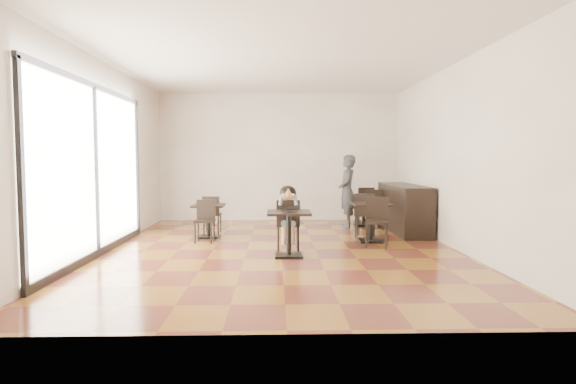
{
  "coord_description": "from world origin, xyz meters",
  "views": [
    {
      "loc": [
        -0.1,
        -8.18,
        1.57
      ],
      "look_at": [
        0.11,
        -0.1,
        1.0
      ],
      "focal_mm": 30.0,
      "sensor_mm": 36.0,
      "label": 1
    }
  ],
  "objects_px": {
    "chair_mid_a": "(365,215)",
    "child": "(288,218)",
    "child_chair": "(288,225)",
    "cafe_table_left": "(209,221)",
    "cafe_table_mid": "(370,222)",
    "chair_back_a": "(365,205)",
    "cafe_table_back": "(364,210)",
    "chair_mid_b": "(377,222)",
    "child_table": "(289,234)",
    "chair_left_b": "(205,221)",
    "chair_left_a": "(212,215)",
    "adult_patron": "(347,191)",
    "chair_back_b": "(375,210)"
  },
  "relations": [
    {
      "from": "child",
      "to": "adult_patron",
      "type": "distance_m",
      "value": 3.04
    },
    {
      "from": "chair_left_a",
      "to": "chair_left_b",
      "type": "relative_size",
      "value": 1.0
    },
    {
      "from": "child",
      "to": "chair_mid_b",
      "type": "relative_size",
      "value": 1.25
    },
    {
      "from": "cafe_table_left",
      "to": "chair_left_a",
      "type": "height_order",
      "value": "chair_left_a"
    },
    {
      "from": "child",
      "to": "cafe_table_mid",
      "type": "distance_m",
      "value": 1.77
    },
    {
      "from": "child",
      "to": "cafe_table_left",
      "type": "distance_m",
      "value": 2.06
    },
    {
      "from": "chair_mid_a",
      "to": "child",
      "type": "bearing_deg",
      "value": 56.12
    },
    {
      "from": "child_table",
      "to": "chair_back_b",
      "type": "distance_m",
      "value": 3.59
    },
    {
      "from": "adult_patron",
      "to": "chair_mid_a",
      "type": "xyz_separation_m",
      "value": [
        0.16,
        -1.34,
        -0.38
      ]
    },
    {
      "from": "chair_back_a",
      "to": "adult_patron",
      "type": "bearing_deg",
      "value": 61.1
    },
    {
      "from": "child_table",
      "to": "cafe_table_back",
      "type": "distance_m",
      "value": 3.99
    },
    {
      "from": "child",
      "to": "chair_back_a",
      "type": "distance_m",
      "value": 4.06
    },
    {
      "from": "chair_mid_b",
      "to": "chair_back_b",
      "type": "relative_size",
      "value": 1.02
    },
    {
      "from": "cafe_table_back",
      "to": "chair_back_a",
      "type": "xyz_separation_m",
      "value": [
        0.15,
        0.55,
        0.07
      ]
    },
    {
      "from": "cafe_table_mid",
      "to": "cafe_table_left",
      "type": "relative_size",
      "value": 1.12
    },
    {
      "from": "cafe_table_mid",
      "to": "cafe_table_back",
      "type": "relative_size",
      "value": 1.02
    },
    {
      "from": "chair_left_b",
      "to": "child_chair",
      "type": "bearing_deg",
      "value": -25.01
    },
    {
      "from": "child",
      "to": "cafe_table_back",
      "type": "xyz_separation_m",
      "value": [
        1.85,
        2.98,
        -0.19
      ]
    },
    {
      "from": "cafe_table_back",
      "to": "chair_mid_b",
      "type": "bearing_deg",
      "value": -95.69
    },
    {
      "from": "child_table",
      "to": "cafe_table_back",
      "type": "height_order",
      "value": "child_table"
    },
    {
      "from": "cafe_table_mid",
      "to": "chair_left_b",
      "type": "xyz_separation_m",
      "value": [
        -3.11,
        0.01,
        0.03
      ]
    },
    {
      "from": "child_table",
      "to": "chair_left_b",
      "type": "distance_m",
      "value": 2.05
    },
    {
      "from": "chair_back_b",
      "to": "cafe_table_left",
      "type": "bearing_deg",
      "value": -157.68
    },
    {
      "from": "chair_left_a",
      "to": "chair_back_a",
      "type": "height_order",
      "value": "chair_back_a"
    },
    {
      "from": "chair_mid_a",
      "to": "chair_back_a",
      "type": "height_order",
      "value": "chair_mid_a"
    },
    {
      "from": "cafe_table_left",
      "to": "chair_mid_b",
      "type": "bearing_deg",
      "value": -19.64
    },
    {
      "from": "child_chair",
      "to": "cafe_table_mid",
      "type": "relative_size",
      "value": 1.19
    },
    {
      "from": "cafe_table_mid",
      "to": "child_table",
      "type": "bearing_deg",
      "value": -139.51
    },
    {
      "from": "chair_left_b",
      "to": "adult_patron",
      "type": "bearing_deg",
      "value": 35.11
    },
    {
      "from": "chair_left_a",
      "to": "chair_left_b",
      "type": "bearing_deg",
      "value": 92.68
    },
    {
      "from": "cafe_table_mid",
      "to": "chair_mid_a",
      "type": "height_order",
      "value": "chair_mid_a"
    },
    {
      "from": "cafe_table_back",
      "to": "chair_mid_a",
      "type": "relative_size",
      "value": 0.82
    },
    {
      "from": "child_table",
      "to": "chair_mid_b",
      "type": "bearing_deg",
      "value": 26.79
    },
    {
      "from": "cafe_table_left",
      "to": "chair_mid_a",
      "type": "distance_m",
      "value": 3.11
    },
    {
      "from": "child",
      "to": "chair_back_a",
      "type": "relative_size",
      "value": 1.27
    },
    {
      "from": "adult_patron",
      "to": "cafe_table_left",
      "type": "xyz_separation_m",
      "value": [
        -2.95,
        -1.33,
        -0.5
      ]
    },
    {
      "from": "child_chair",
      "to": "chair_left_a",
      "type": "bearing_deg",
      "value": -51.13
    },
    {
      "from": "adult_patron",
      "to": "chair_left_b",
      "type": "distance_m",
      "value": 3.52
    },
    {
      "from": "chair_mid_a",
      "to": "chair_mid_b",
      "type": "bearing_deg",
      "value": 105.63
    },
    {
      "from": "cafe_table_back",
      "to": "chair_left_b",
      "type": "bearing_deg",
      "value": -147.27
    },
    {
      "from": "child",
      "to": "chair_mid_a",
      "type": "bearing_deg",
      "value": 40.49
    },
    {
      "from": "child_table",
      "to": "adult_patron",
      "type": "distance_m",
      "value": 3.56
    },
    {
      "from": "child_chair",
      "to": "cafe_table_back",
      "type": "xyz_separation_m",
      "value": [
        1.85,
        2.98,
        -0.08
      ]
    },
    {
      "from": "chair_left_a",
      "to": "cafe_table_back",
      "type": "bearing_deg",
      "value": -159.7
    },
    {
      "from": "child_chair",
      "to": "cafe_table_left",
      "type": "bearing_deg",
      "value": -41.43
    },
    {
      "from": "cafe_table_back",
      "to": "chair_mid_b",
      "type": "distance_m",
      "value": 2.75
    },
    {
      "from": "child",
      "to": "cafe_table_mid",
      "type": "xyz_separation_m",
      "value": [
        1.58,
        0.8,
        -0.18
      ]
    },
    {
      "from": "chair_left_a",
      "to": "chair_back_a",
      "type": "distance_m",
      "value": 3.89
    },
    {
      "from": "child_table",
      "to": "child",
      "type": "relative_size",
      "value": 0.66
    },
    {
      "from": "child_table",
      "to": "cafe_table_back",
      "type": "relative_size",
      "value": 1.01
    }
  ]
}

